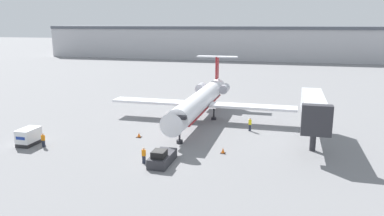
{
  "coord_description": "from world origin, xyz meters",
  "views": [
    {
      "loc": [
        12.75,
        -35.52,
        14.71
      ],
      "look_at": [
        0.0,
        13.44,
        3.17
      ],
      "focal_mm": 35.0,
      "sensor_mm": 36.0,
      "label": 1
    }
  ],
  "objects_px": {
    "luggage_cart": "(29,137)",
    "traffic_cone_right": "(223,151)",
    "traffic_cone_left": "(139,135)",
    "jet_bridge": "(313,108)",
    "pushback_tug": "(162,158)",
    "worker_on_apron": "(43,140)",
    "airplane_main": "(201,100)",
    "worker_near_tug": "(144,155)",
    "worker_by_wing": "(250,124)"
  },
  "relations": [
    {
      "from": "worker_near_tug",
      "to": "jet_bridge",
      "type": "xyz_separation_m",
      "value": [
        17.68,
        11.8,
        3.52
      ]
    },
    {
      "from": "worker_by_wing",
      "to": "worker_near_tug",
      "type": "bearing_deg",
      "value": -122.3
    },
    {
      "from": "pushback_tug",
      "to": "traffic_cone_right",
      "type": "bearing_deg",
      "value": 40.17
    },
    {
      "from": "airplane_main",
      "to": "luggage_cart",
      "type": "height_order",
      "value": "airplane_main"
    },
    {
      "from": "traffic_cone_left",
      "to": "jet_bridge",
      "type": "xyz_separation_m",
      "value": [
        21.82,
        3.18,
        4.16
      ]
    },
    {
      "from": "airplane_main",
      "to": "worker_by_wing",
      "type": "relative_size",
      "value": 15.64
    },
    {
      "from": "luggage_cart",
      "to": "traffic_cone_right",
      "type": "bearing_deg",
      "value": 7.08
    },
    {
      "from": "luggage_cart",
      "to": "traffic_cone_right",
      "type": "xyz_separation_m",
      "value": [
        23.74,
        2.95,
        -0.72
      ]
    },
    {
      "from": "traffic_cone_left",
      "to": "jet_bridge",
      "type": "height_order",
      "value": "jet_bridge"
    },
    {
      "from": "airplane_main",
      "to": "worker_near_tug",
      "type": "relative_size",
      "value": 16.39
    },
    {
      "from": "worker_near_tug",
      "to": "traffic_cone_left",
      "type": "relative_size",
      "value": 2.67
    },
    {
      "from": "worker_on_apron",
      "to": "traffic_cone_right",
      "type": "relative_size",
      "value": 2.62
    },
    {
      "from": "worker_near_tug",
      "to": "traffic_cone_right",
      "type": "distance_m",
      "value": 9.32
    },
    {
      "from": "traffic_cone_right",
      "to": "pushback_tug",
      "type": "bearing_deg",
      "value": -139.83
    },
    {
      "from": "luggage_cart",
      "to": "traffic_cone_right",
      "type": "distance_m",
      "value": 23.93
    },
    {
      "from": "worker_on_apron",
      "to": "traffic_cone_right",
      "type": "height_order",
      "value": "worker_on_apron"
    },
    {
      "from": "worker_by_wing",
      "to": "traffic_cone_right",
      "type": "bearing_deg",
      "value": -101.46
    },
    {
      "from": "luggage_cart",
      "to": "jet_bridge",
      "type": "xyz_separation_m",
      "value": [
        33.78,
        9.44,
        3.42
      ]
    },
    {
      "from": "worker_by_wing",
      "to": "jet_bridge",
      "type": "distance_m",
      "value": 9.4
    },
    {
      "from": "worker_by_wing",
      "to": "traffic_cone_right",
      "type": "xyz_separation_m",
      "value": [
        -2.02,
        -9.98,
        -0.67
      ]
    },
    {
      "from": "pushback_tug",
      "to": "traffic_cone_left",
      "type": "height_order",
      "value": "pushback_tug"
    },
    {
      "from": "pushback_tug",
      "to": "jet_bridge",
      "type": "bearing_deg",
      "value": 35.7
    },
    {
      "from": "worker_on_apron",
      "to": "jet_bridge",
      "type": "xyz_separation_m",
      "value": [
        31.5,
        9.76,
        3.54
      ]
    },
    {
      "from": "pushback_tug",
      "to": "worker_near_tug",
      "type": "height_order",
      "value": "worker_near_tug"
    },
    {
      "from": "luggage_cart",
      "to": "traffic_cone_right",
      "type": "height_order",
      "value": "luggage_cart"
    },
    {
      "from": "worker_by_wing",
      "to": "traffic_cone_left",
      "type": "distance_m",
      "value": 15.35
    },
    {
      "from": "pushback_tug",
      "to": "worker_on_apron",
      "type": "relative_size",
      "value": 2.61
    },
    {
      "from": "luggage_cart",
      "to": "worker_on_apron",
      "type": "bearing_deg",
      "value": -8.03
    },
    {
      "from": "luggage_cart",
      "to": "worker_by_wing",
      "type": "distance_m",
      "value": 28.83
    },
    {
      "from": "airplane_main",
      "to": "worker_on_apron",
      "type": "height_order",
      "value": "airplane_main"
    },
    {
      "from": "airplane_main",
      "to": "jet_bridge",
      "type": "height_order",
      "value": "airplane_main"
    },
    {
      "from": "airplane_main",
      "to": "pushback_tug",
      "type": "height_order",
      "value": "airplane_main"
    },
    {
      "from": "pushback_tug",
      "to": "luggage_cart",
      "type": "xyz_separation_m",
      "value": [
        -18.0,
        1.9,
        0.38
      ]
    },
    {
      "from": "luggage_cart",
      "to": "jet_bridge",
      "type": "relative_size",
      "value": 0.21
    },
    {
      "from": "airplane_main",
      "to": "traffic_cone_left",
      "type": "distance_m",
      "value": 12.41
    },
    {
      "from": "traffic_cone_left",
      "to": "jet_bridge",
      "type": "relative_size",
      "value": 0.05
    },
    {
      "from": "worker_near_tug",
      "to": "traffic_cone_left",
      "type": "height_order",
      "value": "worker_near_tug"
    },
    {
      "from": "traffic_cone_left",
      "to": "jet_bridge",
      "type": "distance_m",
      "value": 22.44
    },
    {
      "from": "luggage_cart",
      "to": "worker_on_apron",
      "type": "distance_m",
      "value": 2.3
    },
    {
      "from": "traffic_cone_right",
      "to": "worker_on_apron",
      "type": "bearing_deg",
      "value": -171.34
    },
    {
      "from": "worker_near_tug",
      "to": "luggage_cart",
      "type": "bearing_deg",
      "value": 171.68
    },
    {
      "from": "worker_on_apron",
      "to": "worker_by_wing",
      "type": "bearing_deg",
      "value": 29.43
    },
    {
      "from": "airplane_main",
      "to": "pushback_tug",
      "type": "relative_size",
      "value": 6.4
    },
    {
      "from": "pushback_tug",
      "to": "traffic_cone_right",
      "type": "xyz_separation_m",
      "value": [
        5.74,
        4.84,
        -0.34
      ]
    },
    {
      "from": "airplane_main",
      "to": "traffic_cone_left",
      "type": "height_order",
      "value": "airplane_main"
    },
    {
      "from": "airplane_main",
      "to": "jet_bridge",
      "type": "bearing_deg",
      "value": -24.83
    },
    {
      "from": "worker_near_tug",
      "to": "jet_bridge",
      "type": "bearing_deg",
      "value": 33.72
    },
    {
      "from": "airplane_main",
      "to": "traffic_cone_right",
      "type": "height_order",
      "value": "airplane_main"
    },
    {
      "from": "worker_on_apron",
      "to": "jet_bridge",
      "type": "distance_m",
      "value": 33.17
    },
    {
      "from": "airplane_main",
      "to": "luggage_cart",
      "type": "distance_m",
      "value": 24.6
    }
  ]
}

